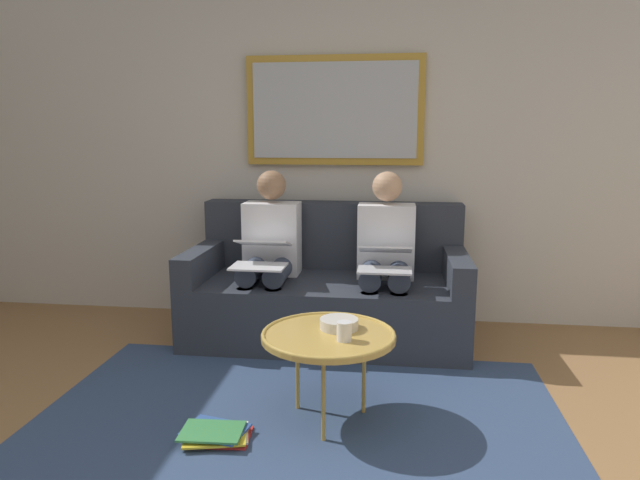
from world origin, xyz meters
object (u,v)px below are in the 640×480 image
coffee_table (328,336)px  person_right (269,250)px  person_left (386,253)px  laptop_silver (385,258)px  laptop_white (261,253)px  bowl (339,324)px  framed_mirror (334,111)px  cup (344,331)px  couch (328,291)px  magazine_stack (216,434)px

coffee_table → person_right: (0.54, -1.15, 0.18)m
person_left → laptop_silver: size_ratio=3.41×
coffee_table → laptop_white: (0.54, -0.91, 0.20)m
bowl → person_right: (0.58, -1.07, 0.14)m
framed_mirror → cup: (-0.23, 1.69, -1.06)m
framed_mirror → person_right: 1.12m
couch → bowl: bearing=99.4°
laptop_silver → person_right: person_right is taller
person_left → laptop_silver: bearing=90.0°
cup → laptop_white: (0.62, -1.00, 0.14)m
coffee_table → person_left: bearing=-102.2°
bowl → person_right: person_right is taller
cup → couch: bearing=-80.1°
cup → laptop_silver: laptop_silver is taller
laptop_silver → magazine_stack: (0.74, 1.15, -0.59)m
coffee_table → cup: bearing=135.1°
coffee_table → person_left: size_ratio=0.57×
framed_mirror → laptop_white: bearing=60.3°
person_right → laptop_white: 0.24m
coffee_table → magazine_stack: (0.49, 0.25, -0.40)m
framed_mirror → magazine_stack: bearing=79.5°
framed_mirror → cup: 2.01m
person_left → bowl: bearing=79.1°
couch → magazine_stack: 1.53m
laptop_white → framed_mirror: bearing=-119.7°
coffee_table → person_left: (-0.25, -1.15, 0.18)m
couch → laptop_silver: 0.59m
laptop_white → person_left: bearing=-163.4°
coffee_table → person_left: 1.19m
magazine_stack → framed_mirror: bearing=-100.5°
magazine_stack → coffee_table: bearing=-153.1°
bowl → person_right: bearing=-61.5°
couch → person_left: 0.50m
coffee_table → person_right: bearing=-64.9°
couch → person_left: bearing=170.2°
laptop_white → magazine_stack: size_ratio=1.18×
couch → magazine_stack: bearing=76.7°
bowl → person_left: person_left is taller
couch → person_right: 0.50m
laptop_white → cup: bearing=121.9°
couch → person_right: (0.39, 0.07, 0.30)m
bowl → laptop_white: bearing=-55.1°
magazine_stack → bowl: bearing=-148.4°
cup → magazine_stack: 0.75m
coffee_table → person_right: size_ratio=0.57×
framed_mirror → laptop_white: framed_mirror is taller
bowl → laptop_white: laptop_white is taller
laptop_silver → laptop_white: (0.79, -0.01, 0.01)m
bowl → couch: bearing=-80.6°
coffee_table → bowl: size_ratio=3.42×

